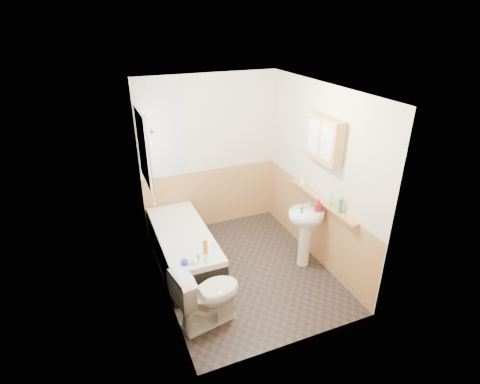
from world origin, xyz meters
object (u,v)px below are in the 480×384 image
Objects in this scene: toilet at (208,295)px; medicine_cabinet at (325,139)px; bathtub at (184,247)px; pine_shelf at (322,200)px; sink at (306,227)px.

medicine_cabinet is at bearing -83.41° from toilet.
bathtub is 1.21× the size of pine_shelf.
bathtub is 2.83× the size of medicine_cabinet.
sink is at bearing 172.68° from pine_shelf.
toilet is at bearing -163.74° from pine_shelf.
toilet is at bearing -91.41° from bathtub.
bathtub is 1.80× the size of sink.
bathtub is at bearing 159.30° from medicine_cabinet.
pine_shelf is (1.77, -0.69, 0.73)m from bathtub.
medicine_cabinet is at bearing 129.07° from pine_shelf.
medicine_cabinet reaches higher than bathtub.
toilet is 0.54× the size of pine_shelf.
pine_shelf is at bearing -16.64° from sink.
toilet is 1.27× the size of medicine_cabinet.
medicine_cabinet is at bearing -6.45° from sink.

